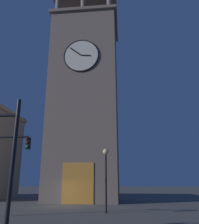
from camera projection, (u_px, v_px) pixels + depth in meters
ground_plane at (60, 206)px, 20.80m from camera, size 200.00×200.00×0.00m
clocktower at (85, 101)px, 29.61m from camera, size 8.62×7.55×28.80m
street_lamp at (106, 166)px, 17.16m from camera, size 0.44×0.44×4.50m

